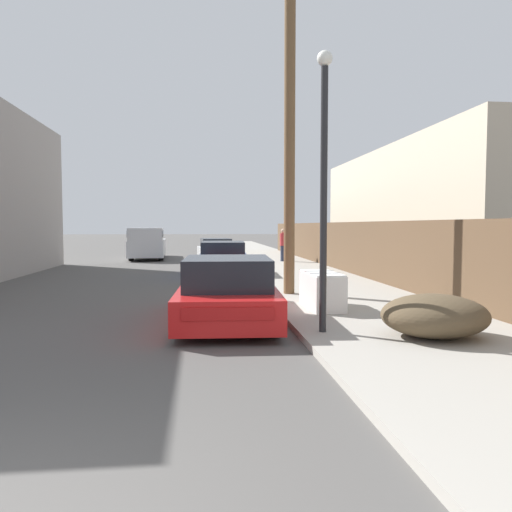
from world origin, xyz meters
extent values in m
cube|color=#9E998E|center=(5.30, 23.50, 0.06)|extent=(4.20, 63.00, 0.12)
cube|color=white|center=(4.19, 8.10, 0.50)|extent=(0.69, 1.65, 0.76)
cube|color=white|center=(4.19, 8.10, 0.89)|extent=(0.66, 1.59, 0.03)
cube|color=#333335|center=(4.36, 8.61, 0.92)|extent=(0.03, 0.20, 0.02)
cube|color=gray|center=(4.19, 8.37, 0.91)|extent=(0.67, 0.08, 0.01)
cube|color=gray|center=(4.20, 7.86, 0.91)|extent=(0.67, 0.08, 0.01)
cube|color=red|center=(2.07, 7.40, 0.44)|extent=(2.10, 4.48, 0.58)
cube|color=black|center=(2.05, 7.01, 1.02)|extent=(1.73, 2.19, 0.58)
cube|color=#B21414|center=(1.96, 5.19, 0.54)|extent=(1.47, 0.10, 0.20)
cylinder|color=black|center=(1.32, 8.80, 0.33)|extent=(0.23, 0.67, 0.66)
cylinder|color=black|center=(2.96, 8.72, 0.33)|extent=(0.23, 0.67, 0.66)
cylinder|color=black|center=(1.18, 6.08, 0.33)|extent=(0.23, 0.67, 0.66)
cylinder|color=black|center=(2.83, 6.00, 0.33)|extent=(0.23, 0.67, 0.66)
cube|color=#2D478C|center=(2.40, 16.47, 0.48)|extent=(2.05, 4.35, 0.66)
cube|color=black|center=(2.39, 16.30, 1.07)|extent=(1.70, 2.46, 0.52)
cube|color=#B21414|center=(2.28, 14.33, 0.59)|extent=(1.43, 0.10, 0.23)
cylinder|color=black|center=(1.66, 17.83, 0.33)|extent=(0.23, 0.67, 0.66)
cylinder|color=black|center=(3.26, 17.75, 0.33)|extent=(0.23, 0.67, 0.66)
cylinder|color=black|center=(1.53, 15.19, 0.33)|extent=(0.23, 0.67, 0.66)
cylinder|color=black|center=(3.13, 15.11, 0.33)|extent=(0.23, 0.67, 0.66)
cube|color=silver|center=(2.32, 24.02, 0.45)|extent=(1.97, 4.36, 0.62)
cube|color=black|center=(2.33, 23.85, 1.01)|extent=(1.62, 2.47, 0.49)
cube|color=#B21414|center=(2.45, 21.88, 0.56)|extent=(1.34, 0.11, 0.22)
cylinder|color=black|center=(1.50, 25.30, 0.31)|extent=(0.24, 0.63, 0.61)
cylinder|color=black|center=(2.98, 25.38, 0.31)|extent=(0.24, 0.63, 0.61)
cylinder|color=black|center=(1.66, 22.66, 0.31)|extent=(0.24, 0.63, 0.61)
cylinder|color=black|center=(3.14, 22.74, 0.31)|extent=(0.24, 0.63, 0.61)
cube|color=silver|center=(-1.52, 27.00, 0.66)|extent=(2.19, 5.94, 0.90)
cube|color=silver|center=(-1.45, 25.39, 1.45)|extent=(1.92, 2.72, 0.69)
cube|color=black|center=(-1.45, 25.39, 1.47)|extent=(1.96, 2.67, 0.38)
cylinder|color=black|center=(-0.64, 25.23, 0.41)|extent=(0.30, 0.83, 0.82)
cylinder|color=black|center=(-2.23, 25.15, 0.41)|extent=(0.30, 0.83, 0.82)
cylinder|color=black|center=(-0.81, 28.85, 0.41)|extent=(0.30, 0.83, 0.82)
cylinder|color=black|center=(-2.40, 28.78, 0.41)|extent=(0.30, 0.83, 0.82)
cylinder|color=brown|center=(3.88, 10.48, 4.58)|extent=(0.29, 0.29, 8.91)
cylinder|color=#232326|center=(3.61, 5.66, 2.34)|extent=(0.12, 0.12, 4.45)
sphere|color=white|center=(3.61, 5.66, 4.70)|extent=(0.26, 0.26, 0.26)
ellipsoid|color=brown|center=(5.32, 5.07, 0.47)|extent=(1.74, 1.57, 0.70)
cube|color=brown|center=(7.25, 16.27, 1.09)|extent=(0.08, 35.10, 1.95)
cube|color=beige|center=(12.40, 18.81, 2.67)|extent=(6.00, 16.60, 5.33)
cylinder|color=#282D42|center=(5.72, 22.39, 0.52)|extent=(0.28, 0.28, 0.79)
cylinder|color=#B72D33|center=(5.72, 22.39, 1.23)|extent=(0.34, 0.34, 0.63)
sphere|color=tan|center=(5.72, 22.39, 1.66)|extent=(0.24, 0.24, 0.24)
camera|label=1|loc=(1.54, -2.59, 1.93)|focal=35.00mm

